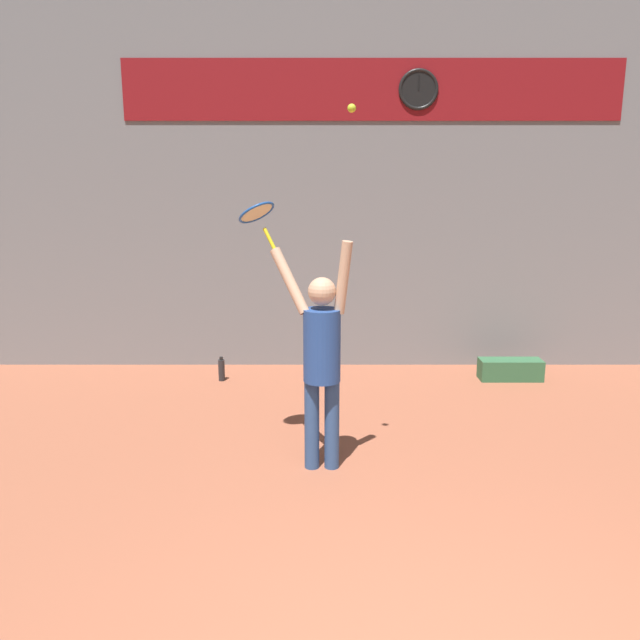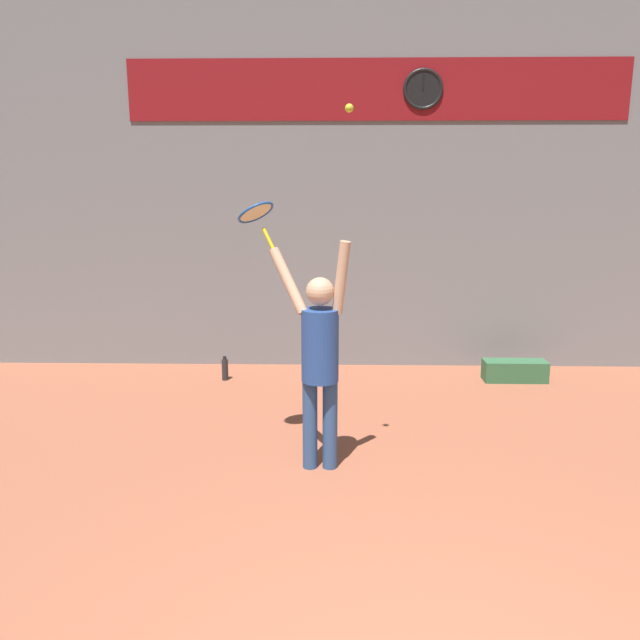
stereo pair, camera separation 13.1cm
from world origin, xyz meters
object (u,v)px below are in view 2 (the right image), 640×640
Objects in this scene: tennis_ball at (349,108)px; water_bottle at (225,369)px; tennis_player at (320,353)px; tennis_racket at (257,214)px; equipment_bag at (515,371)px; scoreboard_clock at (423,89)px.

tennis_ball is 0.21× the size of water_bottle.
tennis_player is 4.51× the size of tennis_racket.
water_bottle is 0.40× the size of equipment_bag.
tennis_player is 30.48× the size of tennis_ball.
water_bottle is (-2.50, -0.68, -3.48)m from scoreboard_clock.
tennis_player reaches higher than equipment_bag.
water_bottle is at bearing 119.91° from tennis_ball.
tennis_player is 3.63m from equipment_bag.
tennis_racket is 3.07m from water_bottle.
scoreboard_clock is 3.75m from equipment_bag.
tennis_racket is 1.42× the size of water_bottle.
water_bottle is 3.70m from equipment_bag.
scoreboard_clock reaches higher than equipment_bag.
tennis_racket is 4.25m from equipment_bag.
tennis_ball reaches higher than tennis_racket.
tennis_ball is at bearing -27.27° from tennis_player.
tennis_racket is at bearing -71.70° from water_bottle.
tennis_ball reaches higher than water_bottle.
tennis_player is 2.00m from tennis_ball.
tennis_racket is 6.76× the size of tennis_ball.
scoreboard_clock is 0.25× the size of tennis_player.
scoreboard_clock is 7.68× the size of tennis_ball.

